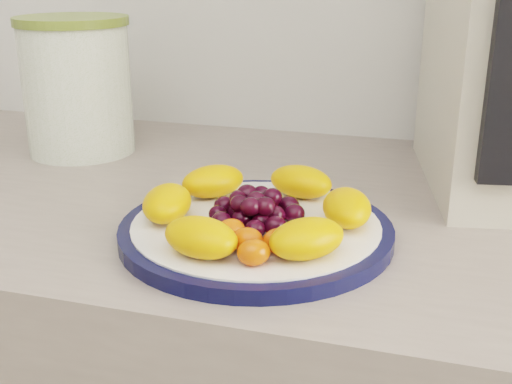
% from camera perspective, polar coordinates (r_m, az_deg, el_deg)
% --- Properties ---
extents(plate_rim, '(0.28, 0.28, 0.01)m').
position_cam_1_polar(plate_rim, '(0.66, 0.00, -3.49)').
color(plate_rim, black).
rests_on(plate_rim, counter).
extents(plate_face, '(0.25, 0.25, 0.02)m').
position_cam_1_polar(plate_face, '(0.66, 0.00, -3.41)').
color(plate_face, white).
rests_on(plate_face, counter).
extents(canister, '(0.17, 0.17, 0.18)m').
position_cam_1_polar(canister, '(0.97, -15.56, 8.71)').
color(canister, '#476B16').
rests_on(canister, counter).
extents(canister_lid, '(0.18, 0.18, 0.01)m').
position_cam_1_polar(canister_lid, '(0.96, -16.11, 14.43)').
color(canister_lid, olive).
rests_on(canister_lid, canister).
extents(fruit_plate, '(0.24, 0.24, 0.04)m').
position_cam_1_polar(fruit_plate, '(0.64, -0.05, -1.51)').
color(fruit_plate, orange).
rests_on(fruit_plate, plate_face).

